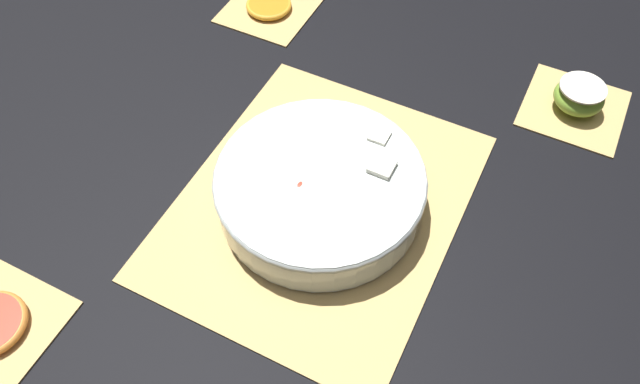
% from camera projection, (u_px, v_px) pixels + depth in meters
% --- Properties ---
extents(ground_plane, '(6.00, 6.00, 0.00)m').
position_uv_depth(ground_plane, '(320.00, 205.00, 0.85)').
color(ground_plane, black).
extents(bamboo_mat_center, '(0.44, 0.36, 0.01)m').
position_uv_depth(bamboo_mat_center, '(320.00, 204.00, 0.85)').
color(bamboo_mat_center, tan).
rests_on(bamboo_mat_center, ground_plane).
extents(coaster_mat_near_left, '(0.15, 0.15, 0.01)m').
position_uv_depth(coaster_mat_near_left, '(269.00, 9.00, 1.10)').
color(coaster_mat_near_left, tan).
rests_on(coaster_mat_near_left, ground_plane).
extents(coaster_mat_far_left, '(0.15, 0.15, 0.01)m').
position_uv_depth(coaster_mat_far_left, '(574.00, 108.00, 0.96)').
color(coaster_mat_far_left, tan).
rests_on(coaster_mat_far_left, ground_plane).
extents(fruit_salad_bowl, '(0.28, 0.28, 0.07)m').
position_uv_depth(fruit_salad_bowl, '(320.00, 187.00, 0.82)').
color(fruit_salad_bowl, silver).
rests_on(fruit_salad_bowl, bamboo_mat_center).
extents(apple_half, '(0.08, 0.08, 0.04)m').
position_uv_depth(apple_half, '(579.00, 96.00, 0.94)').
color(apple_half, '#7FAD38').
rests_on(apple_half, coaster_mat_far_left).
extents(orange_slice_whole, '(0.08, 0.08, 0.01)m').
position_uv_depth(orange_slice_whole, '(269.00, 5.00, 1.09)').
color(orange_slice_whole, orange).
rests_on(orange_slice_whole, coaster_mat_near_left).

